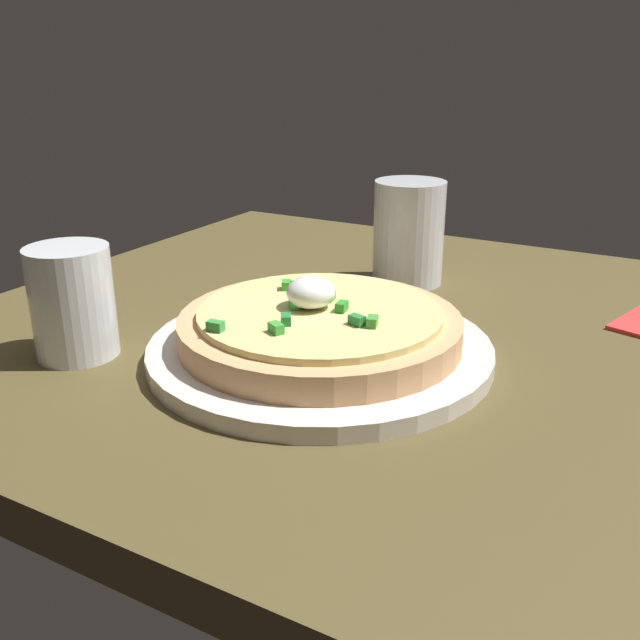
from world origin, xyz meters
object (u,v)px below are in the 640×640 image
plate (320,349)px  cup_near (73,304)px  pizza (320,325)px  cup_far (408,235)px

plate → cup_near: size_ratio=3.06×
plate → pizza: pizza is taller
cup_far → cup_near: bearing=-117.3°
plate → cup_far: 23.92cm
plate → pizza: size_ratio=1.22×
cup_near → pizza: bearing=27.3°
plate → pizza: 2.23cm
cup_near → cup_far: bearing=62.7°
pizza → cup_near: cup_near is taller
cup_near → cup_far: (17.02, 33.04, 0.78)cm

